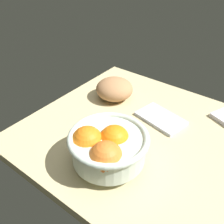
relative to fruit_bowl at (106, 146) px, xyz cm
name	(u,v)px	position (x,y,z in cm)	size (l,w,h in cm)	color
ground_plane	(138,134)	(0.72, -16.51, -7.79)	(65.88, 63.11, 3.00)	#C7B684
fruit_bowl	(106,146)	(0.00, 0.00, 0.00)	(20.28, 20.28, 11.26)	silver
bread_loaf	(114,89)	(17.82, -27.02, -2.51)	(13.25, 12.80, 7.55)	#B17C50
napkin_spare	(161,118)	(-2.08, -25.59, -5.75)	(15.07, 9.30, 1.07)	silver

